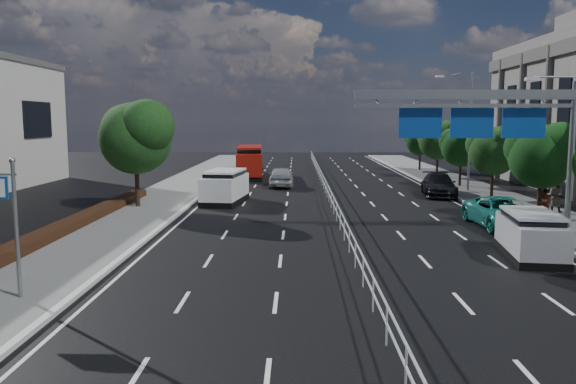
{
  "coord_description": "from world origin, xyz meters",
  "views": [
    {
      "loc": [
        -2.2,
        -16.25,
        5.42
      ],
      "look_at": [
        -2.53,
        7.4,
        2.4
      ],
      "focal_mm": 35.0,
      "sensor_mm": 36.0,
      "label": 1
    }
  ],
  "objects": [
    {
      "name": "kerb_near",
      "position": [
        -9.0,
        0.0,
        0.07
      ],
      "size": [
        0.25,
        140.0,
        0.15
      ],
      "primitive_type": "cube",
      "color": "silver",
      "rests_on": "ground"
    },
    {
      "name": "near_tree_back",
      "position": [
        -11.94,
        17.97,
        4.61
      ],
      "size": [
        4.84,
        4.51,
        6.69
      ],
      "color": "black",
      "rests_on": "ground"
    },
    {
      "name": "pedestrian_b",
      "position": [
        12.81,
        16.14,
        1.11
      ],
      "size": [
        1.19,
        1.13,
        1.93
      ],
      "primitive_type": "imported",
      "rotation": [
        0.0,
        0.0,
        2.56
      ],
      "color": "gray",
      "rests_on": "sidewalk_far"
    },
    {
      "name": "far_tree_f",
      "position": [
        11.24,
        29.48,
        3.49
      ],
      "size": [
        3.52,
        3.28,
        5.02
      ],
      "color": "black",
      "rests_on": "ground"
    },
    {
      "name": "median_fence",
      "position": [
        0.0,
        22.5,
        0.53
      ],
      "size": [
        0.05,
        85.0,
        1.02
      ],
      "color": "silver",
      "rests_on": "ground"
    },
    {
      "name": "hedge_near",
      "position": [
        -13.3,
        5.0,
        0.36
      ],
      "size": [
        1.0,
        36.0,
        0.44
      ],
      "primitive_type": "cube",
      "color": "black",
      "rests_on": "sidewalk_near"
    },
    {
      "name": "silver_minivan",
      "position": [
        7.14,
        5.75,
        0.9
      ],
      "size": [
        2.46,
        4.64,
        1.84
      ],
      "rotation": [
        0.0,
        0.0,
        -0.14
      ],
      "color": "black",
      "rests_on": "ground"
    },
    {
      "name": "near_car_silver",
      "position": [
        -3.41,
        29.73,
        0.84
      ],
      "size": [
        2.04,
        4.94,
        1.68
      ],
      "primitive_type": "imported",
      "rotation": [
        0.0,
        0.0,
        3.15
      ],
      "color": "#999CA0",
      "rests_on": "ground"
    },
    {
      "name": "far_tree_g",
      "position": [
        11.25,
        36.98,
        3.75
      ],
      "size": [
        3.96,
        3.69,
        5.45
      ],
      "color": "black",
      "rests_on": "ground"
    },
    {
      "name": "overhead_gantry",
      "position": [
        6.74,
        10.05,
        5.61
      ],
      "size": [
        10.24,
        0.38,
        7.45
      ],
      "color": "gray",
      "rests_on": "ground"
    },
    {
      "name": "streetlight_far",
      "position": [
        10.5,
        26.0,
        5.21
      ],
      "size": [
        2.78,
        2.4,
        9.0
      ],
      "color": "gray",
      "rests_on": "ground"
    },
    {
      "name": "parked_car_teal",
      "position": [
        8.3,
        12.0,
        0.77
      ],
      "size": [
        2.79,
        5.64,
        1.54
      ],
      "primitive_type": "imported",
      "rotation": [
        0.0,
        0.0,
        0.04
      ],
      "color": "#1B7A70",
      "rests_on": "ground"
    },
    {
      "name": "toilet_sign",
      "position": [
        -10.95,
        0.0,
        2.94
      ],
      "size": [
        1.62,
        0.18,
        4.34
      ],
      "color": "gray",
      "rests_on": "ground"
    },
    {
      "name": "white_minivan",
      "position": [
        -6.89,
        20.44,
        1.08
      ],
      "size": [
        2.83,
        5.29,
        2.19
      ],
      "rotation": [
        0.0,
        0.0,
        -0.13
      ],
      "color": "black",
      "rests_on": "ground"
    },
    {
      "name": "parked_car_dark",
      "position": [
        8.15,
        24.23,
        0.79
      ],
      "size": [
        2.96,
        5.73,
        1.59
      ],
      "primitive_type": "imported",
      "rotation": [
        0.0,
        0.0,
        -0.14
      ],
      "color": "black",
      "rests_on": "ground"
    },
    {
      "name": "red_bus",
      "position": [
        -6.65,
        37.79,
        1.55
      ],
      "size": [
        2.99,
        10.08,
        2.97
      ],
      "rotation": [
        0.0,
        0.0,
        0.06
      ],
      "color": "black",
      "rests_on": "ground"
    },
    {
      "name": "far_tree_h",
      "position": [
        11.24,
        44.48,
        3.42
      ],
      "size": [
        3.41,
        3.18,
        4.91
      ],
      "color": "black",
      "rests_on": "ground"
    },
    {
      "name": "far_tree_e",
      "position": [
        11.25,
        21.98,
        3.56
      ],
      "size": [
        3.63,
        3.38,
        5.13
      ],
      "color": "black",
      "rests_on": "ground"
    },
    {
      "name": "ground",
      "position": [
        0.0,
        0.0,
        0.0
      ],
      "size": [
        160.0,
        160.0,
        0.0
      ],
      "primitive_type": "plane",
      "color": "black",
      "rests_on": "ground"
    },
    {
      "name": "near_car_dark",
      "position": [
        -8.0,
        48.24,
        0.69
      ],
      "size": [
        1.62,
        4.24,
        1.38
      ],
      "primitive_type": "imported",
      "rotation": [
        0.0,
        0.0,
        3.1
      ],
      "color": "black",
      "rests_on": "ground"
    },
    {
      "name": "far_tree_d",
      "position": [
        11.25,
        14.48,
        3.69
      ],
      "size": [
        3.85,
        3.59,
        5.34
      ],
      "color": "black",
      "rests_on": "ground"
    },
    {
      "name": "pedestrian_a",
      "position": [
        11.46,
        14.4,
        0.92
      ],
      "size": [
        0.61,
        0.43,
        1.57
      ],
      "primitive_type": "imported",
      "rotation": [
        0.0,
        0.0,
        3.24
      ],
      "color": "gray",
      "rests_on": "sidewalk_far"
    }
  ]
}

